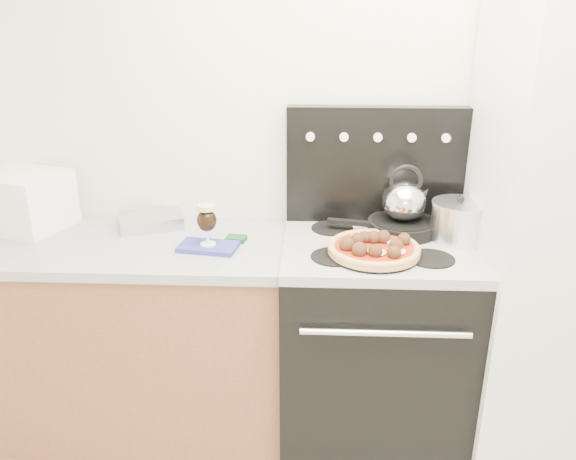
# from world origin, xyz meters

# --- Properties ---
(room_shell) EXTENTS (3.52, 3.01, 2.52)m
(room_shell) POSITION_xyz_m (0.00, 0.29, 1.25)
(room_shell) COLOR beige
(room_shell) RESTS_ON ground
(base_cabinet) EXTENTS (1.45, 0.60, 0.86)m
(base_cabinet) POSITION_xyz_m (-1.02, 1.20, 0.43)
(base_cabinet) COLOR brown
(base_cabinet) RESTS_ON ground
(countertop) EXTENTS (1.48, 0.63, 0.04)m
(countertop) POSITION_xyz_m (-1.02, 1.20, 0.88)
(countertop) COLOR #A3A3A6
(countertop) RESTS_ON base_cabinet
(stove_body) EXTENTS (0.76, 0.65, 0.88)m
(stove_body) POSITION_xyz_m (0.08, 1.18, 0.44)
(stove_body) COLOR black
(stove_body) RESTS_ON ground
(cooktop) EXTENTS (0.76, 0.65, 0.04)m
(cooktop) POSITION_xyz_m (0.08, 1.18, 0.90)
(cooktop) COLOR #ADADB2
(cooktop) RESTS_ON stove_body
(backguard) EXTENTS (0.76, 0.08, 0.50)m
(backguard) POSITION_xyz_m (0.08, 1.45, 1.17)
(backguard) COLOR black
(backguard) RESTS_ON cooktop
(fridge) EXTENTS (0.64, 0.68, 1.90)m
(fridge) POSITION_xyz_m (0.78, 1.15, 0.95)
(fridge) COLOR silver
(fridge) RESTS_ON ground
(toaster_oven) EXTENTS (0.46, 0.39, 0.24)m
(toaster_oven) POSITION_xyz_m (-1.46, 1.35, 1.02)
(toaster_oven) COLOR white
(toaster_oven) RESTS_ON countertop
(foil_sheet) EXTENTS (0.32, 0.28, 0.05)m
(foil_sheet) POSITION_xyz_m (-0.90, 1.37, 0.93)
(foil_sheet) COLOR silver
(foil_sheet) RESTS_ON countertop
(oven_mitt) EXTENTS (0.25, 0.17, 0.02)m
(oven_mitt) POSITION_xyz_m (-0.60, 1.13, 0.91)
(oven_mitt) COLOR #2E359A
(oven_mitt) RESTS_ON countertop
(beer_glass) EXTENTS (0.09, 0.09, 0.17)m
(beer_glass) POSITION_xyz_m (-0.60, 1.13, 1.00)
(beer_glass) COLOR black
(beer_glass) RESTS_ON oven_mitt
(pizza_pan) EXTENTS (0.40, 0.40, 0.01)m
(pizza_pan) POSITION_xyz_m (0.05, 1.05, 0.93)
(pizza_pan) COLOR black
(pizza_pan) RESTS_ON cooktop
(pizza) EXTENTS (0.37, 0.37, 0.05)m
(pizza) POSITION_xyz_m (0.05, 1.05, 0.96)
(pizza) COLOR #EBC85B
(pizza) RESTS_ON pizza_pan
(skillet) EXTENTS (0.35, 0.35, 0.05)m
(skillet) POSITION_xyz_m (0.19, 1.30, 0.95)
(skillet) COLOR black
(skillet) RESTS_ON cooktop
(tea_kettle) EXTENTS (0.19, 0.19, 0.20)m
(tea_kettle) POSITION_xyz_m (0.19, 1.30, 1.07)
(tea_kettle) COLOR silver
(tea_kettle) RESTS_ON skillet
(stock_pot) EXTENTS (0.22, 0.22, 0.15)m
(stock_pot) POSITION_xyz_m (0.40, 1.22, 1.00)
(stock_pot) COLOR silver
(stock_pot) RESTS_ON cooktop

